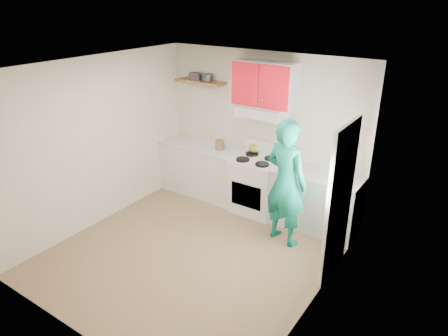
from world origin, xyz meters
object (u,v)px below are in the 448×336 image
Objects in this scene: stove at (256,185)px; tin at (207,78)px; person at (286,183)px; kettle at (254,148)px; crock at (220,145)px.

stove is 1.99m from tin.
stove is 4.79× the size of tin.
tin is 0.10× the size of person.
kettle is 1.09× the size of crock.
tin is 1.17m from crock.
person reaches higher than stove.
tin is at bearing -151.63° from kettle.
tin is 1.04× the size of crock.
tin reaches higher than kettle.
person is at bearing -35.32° from stove.
stove is 0.63m from kettle.
tin is at bearing 170.26° from stove.
tin is at bearing 158.72° from crock.
stove is at bearing -4.16° from crock.
crock is at bearing 175.84° from stove.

